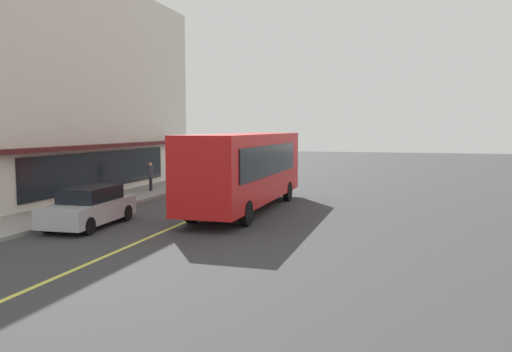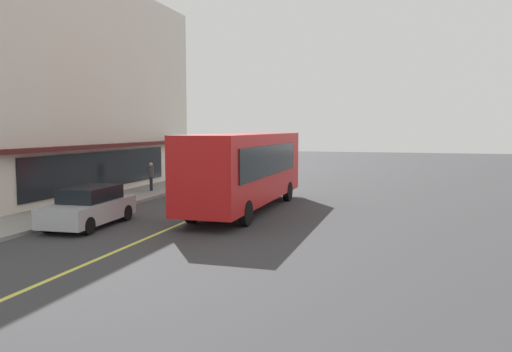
% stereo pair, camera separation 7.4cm
% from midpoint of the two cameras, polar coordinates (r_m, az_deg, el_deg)
% --- Properties ---
extents(ground, '(120.00, 120.00, 0.00)m').
position_cam_midpoint_polar(ground, '(23.05, -5.16, -4.00)').
color(ground, '#38383A').
extents(sidewalk, '(80.00, 3.05, 0.15)m').
position_cam_midpoint_polar(sidewalk, '(25.74, -17.39, -3.07)').
color(sidewalk, gray).
rests_on(sidewalk, ground).
extents(lane_centre_stripe, '(36.00, 0.16, 0.01)m').
position_cam_midpoint_polar(lane_centre_stripe, '(23.05, -5.16, -3.99)').
color(lane_centre_stripe, '#D8D14C').
rests_on(lane_centre_stripe, ground).
extents(storefront_building, '(22.04, 9.97, 11.99)m').
position_cam_midpoint_polar(storefront_building, '(31.77, -23.99, 8.97)').
color(storefront_building, silver).
rests_on(storefront_building, ground).
extents(bus, '(11.15, 2.67, 3.50)m').
position_cam_midpoint_polar(bus, '(23.05, -1.03, 0.99)').
color(bus, red).
rests_on(bus, ground).
extents(car_silver, '(4.39, 2.05, 1.52)m').
position_cam_midpoint_polar(car_silver, '(20.49, -18.13, -3.33)').
color(car_silver, '#B7BABF').
rests_on(car_silver, ground).
extents(pedestrian_at_corner, '(0.34, 0.34, 1.63)m').
position_cam_midpoint_polar(pedestrian_at_corner, '(29.87, -11.66, 0.23)').
color(pedestrian_at_corner, black).
rests_on(pedestrian_at_corner, sidewalk).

